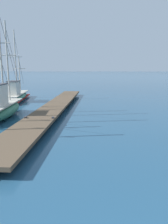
# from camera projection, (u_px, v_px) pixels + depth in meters

# --- Properties ---
(floating_dock) EXTENTS (2.06, 21.48, 0.53)m
(floating_dock) POSITION_uv_depth(u_px,v_px,m) (54.00, 107.00, 16.78)
(floating_dock) COLOR brown
(floating_dock) RESTS_ON ground
(fishing_boat_0) EXTENTS (2.65, 7.50, 6.97)m
(fishing_boat_0) POSITION_uv_depth(u_px,v_px,m) (16.00, 95.00, 22.27)
(fishing_boat_0) COLOR #337556
(fishing_boat_0) RESTS_ON ground
(fishing_boat_1) EXTENTS (2.05, 7.24, 7.30)m
(fishing_boat_1) POSITION_uv_depth(u_px,v_px,m) (2.00, 107.00, 14.39)
(fishing_boat_1) COLOR #337556
(fishing_boat_1) RESTS_ON ground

